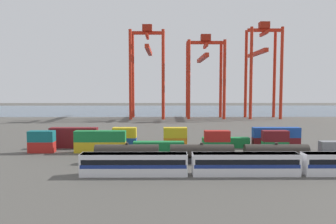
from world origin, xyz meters
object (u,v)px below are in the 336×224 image
(shipping_container_0, at_px, (42,147))
(shipping_container_4, at_px, (159,147))
(freight_tank_row, at_px, (202,153))
(gantry_crane_west, at_px, (148,61))
(shipping_container_12, at_px, (125,143))
(gantry_crane_east, at_px, (262,61))
(shipping_container_9, at_px, (333,147))
(shipping_container_14, at_px, (175,143))
(gantry_crane_central, at_px, (205,67))
(passenger_train, at_px, (245,163))

(shipping_container_0, relative_size, shipping_container_4, 0.50)
(freight_tank_row, distance_m, gantry_crane_west, 107.35)
(shipping_container_12, bearing_deg, shipping_container_4, -35.05)
(shipping_container_0, bearing_deg, freight_tank_row, -16.62)
(shipping_container_4, distance_m, gantry_crane_east, 107.31)
(shipping_container_0, bearing_deg, shipping_container_12, 18.21)
(shipping_container_9, xyz_separation_m, gantry_crane_west, (-49.18, 91.57, 27.58))
(shipping_container_9, bearing_deg, gantry_crane_east, 84.36)
(shipping_container_4, bearing_deg, shipping_container_12, 144.95)
(shipping_container_9, xyz_separation_m, shipping_container_14, (-37.70, 6.25, 0.00))
(shipping_container_4, relative_size, shipping_container_9, 2.00)
(shipping_container_0, relative_size, shipping_container_12, 1.00)
(shipping_container_9, relative_size, gantry_crane_west, 0.13)
(shipping_container_14, distance_m, gantry_crane_east, 100.10)
(gantry_crane_central, height_order, gantry_crane_east, gantry_crane_east)
(gantry_crane_west, bearing_deg, shipping_container_14, -82.33)
(shipping_container_12, relative_size, gantry_crane_east, 0.13)
(passenger_train, xyz_separation_m, gantry_crane_east, (35.04, 111.18, 26.55))
(passenger_train, height_order, gantry_crane_central, gantry_crane_central)
(shipping_container_4, distance_m, shipping_container_14, 7.50)
(shipping_container_12, bearing_deg, gantry_crane_west, 88.95)
(shipping_container_4, height_order, shipping_container_9, same)
(shipping_container_14, relative_size, gantry_crane_central, 0.14)
(shipping_container_12, bearing_deg, shipping_container_0, -161.79)
(shipping_container_14, bearing_deg, freight_tank_row, -74.06)
(shipping_container_0, xyz_separation_m, shipping_container_12, (18.99, 6.25, 0.00))
(passenger_train, xyz_separation_m, freight_tank_row, (-6.66, 9.67, -0.21))
(shipping_container_4, bearing_deg, gantry_crane_central, 76.70)
(shipping_container_4, xyz_separation_m, gantry_crane_central, (21.72, 91.85, 24.82))
(shipping_container_9, bearing_deg, shipping_container_12, 172.98)
(freight_tank_row, bearing_deg, shipping_container_14, 105.94)
(shipping_container_0, height_order, gantry_crane_east, gantry_crane_east)
(shipping_container_0, height_order, shipping_container_12, same)
(shipping_container_0, bearing_deg, gantry_crane_central, 61.62)
(gantry_crane_west, bearing_deg, passenger_train, -78.39)
(shipping_container_14, relative_size, gantry_crane_west, 0.13)
(passenger_train, distance_m, gantry_crane_west, 117.70)
(gantry_crane_central, distance_m, gantry_crane_east, 29.20)
(shipping_container_0, height_order, gantry_crane_central, gantry_crane_central)
(freight_tank_row, relative_size, shipping_container_4, 3.62)
(shipping_container_0, xyz_separation_m, shipping_container_14, (32.04, 6.25, 0.00))
(gantry_crane_east, bearing_deg, gantry_crane_west, 178.92)
(freight_tank_row, relative_size, shipping_container_9, 7.26)
(shipping_container_9, distance_m, shipping_container_12, 51.13)
(passenger_train, height_order, shipping_container_12, passenger_train)
(freight_tank_row, distance_m, gantry_crane_central, 106.44)
(shipping_container_14, bearing_deg, passenger_train, -66.73)
(shipping_container_14, bearing_deg, gantry_crane_west, 97.67)
(passenger_train, bearing_deg, shipping_container_14, 113.27)
(freight_tank_row, height_order, shipping_container_12, freight_tank_row)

